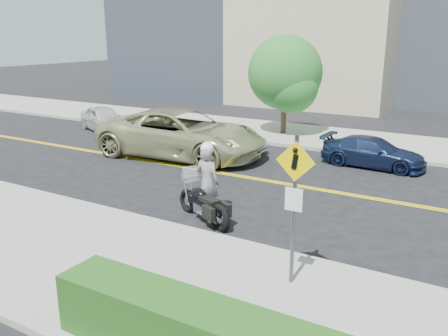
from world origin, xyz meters
The scene contains 11 objects.
ground_plane centered at (0.00, 0.00, 0.00)m, with size 120.00×120.00×0.00m, color black.
sidewalk_near centered at (0.00, -7.50, 0.07)m, with size 60.00×5.00×0.15m, color #9E9B91.
sidewalk_far centered at (0.00, 7.50, 0.07)m, with size 60.00×5.00×0.15m, color #9E9B91.
pedestrian_sign centered at (4.20, -6.31, 1.96)m, with size 0.78×0.08×3.00m.
motorcyclist centered at (0.65, -3.82, 1.06)m, with size 0.76×0.53×2.13m.
motorcycle centered at (0.74, -4.17, 0.70)m, with size 2.29×0.70×1.39m, color black, non-canonical shape.
suv centered at (-3.86, 1.25, 0.98)m, with size 3.24×7.02×1.95m, color #BBBA89.
parked_car_white centered at (-10.50, 3.59, 0.64)m, with size 1.52×3.78×1.29m, color silver.
parked_car_silver centered at (-2.69, 2.80, 0.59)m, with size 1.24×3.56×1.17m, color #AEB2B6.
parked_car_blue centered at (3.34, 3.73, 0.57)m, with size 1.59×3.90×1.13m, color #172447.
tree_far_a centered at (-1.92, 7.25, 3.11)m, with size 3.60×3.60×4.92m.
Camera 1 is at (7.36, -14.30, 4.93)m, focal length 38.00 mm.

